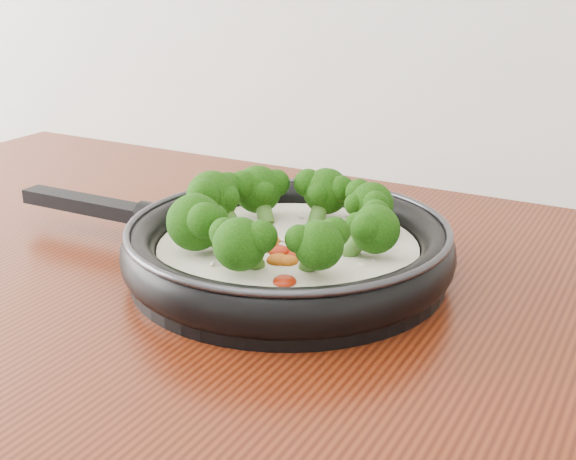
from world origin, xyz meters
The scene contains 1 object.
skillet centered at (-0.08, 1.12, 0.94)m, with size 0.53×0.34×0.10m.
Camera 1 is at (0.26, 0.51, 1.21)m, focal length 46.56 mm.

